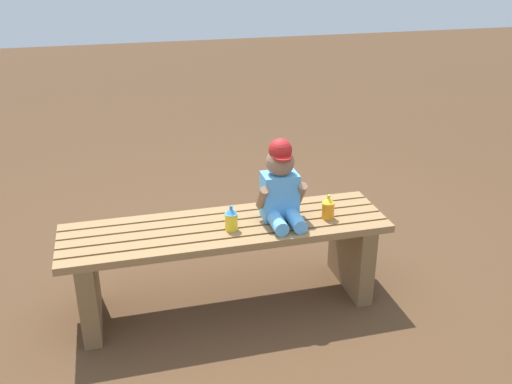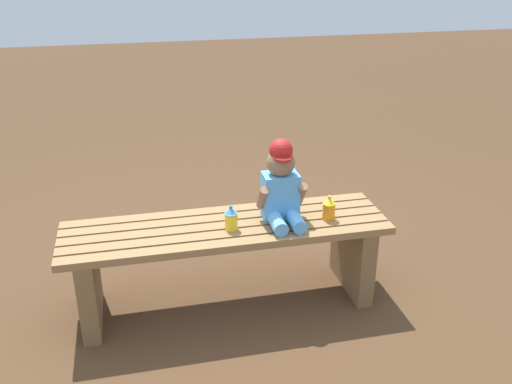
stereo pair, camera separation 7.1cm
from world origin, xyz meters
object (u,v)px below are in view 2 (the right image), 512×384
object	(u,v)px
sippy_cup_left	(231,218)
sippy_cup_right	(329,208)
child_figure	(281,186)
park_bench	(227,251)

from	to	relation	value
sippy_cup_left	sippy_cup_right	bearing A→B (deg)	0.00
child_figure	sippy_cup_right	xyz separation A→B (m)	(0.23, -0.05, -0.12)
park_bench	sippy_cup_left	xyz separation A→B (m)	(0.02, -0.05, 0.20)
sippy_cup_left	park_bench	bearing A→B (deg)	107.63
child_figure	sippy_cup_right	size ratio (longest dim) A/B	3.26
sippy_cup_left	sippy_cup_right	size ratio (longest dim) A/B	1.00
sippy_cup_right	sippy_cup_left	bearing A→B (deg)	180.00
park_bench	sippy_cup_right	size ratio (longest dim) A/B	12.58
sippy_cup_left	child_figure	bearing A→B (deg)	11.75
park_bench	sippy_cup_right	bearing A→B (deg)	-5.86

